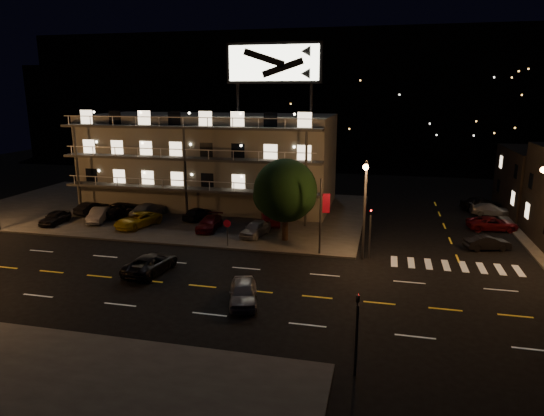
% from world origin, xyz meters
% --- Properties ---
extents(ground, '(140.00, 140.00, 0.00)m').
position_xyz_m(ground, '(0.00, 0.00, 0.00)').
color(ground, black).
rests_on(ground, ground).
extents(curb_nw, '(44.00, 24.00, 0.15)m').
position_xyz_m(curb_nw, '(-14.00, 20.00, 0.07)').
color(curb_nw, '#393937').
rests_on(curb_nw, ground).
extents(motel, '(28.00, 13.80, 18.10)m').
position_xyz_m(motel, '(-9.94, 23.88, 5.34)').
color(motel, gray).
rests_on(motel, ground).
extents(hill_backdrop, '(120.00, 25.00, 24.00)m').
position_xyz_m(hill_backdrop, '(-5.94, 68.78, 11.55)').
color(hill_backdrop, black).
rests_on(hill_backdrop, ground).
extents(streetlight_nc, '(0.44, 1.92, 8.00)m').
position_xyz_m(streetlight_nc, '(8.50, 7.94, 4.96)').
color(streetlight_nc, '#2D2D30').
rests_on(streetlight_nc, ground).
extents(signal_nw, '(0.20, 0.27, 4.60)m').
position_xyz_m(signal_nw, '(9.00, 8.50, 2.57)').
color(signal_nw, '#2D2D30').
rests_on(signal_nw, ground).
extents(signal_sw, '(0.20, 0.27, 4.60)m').
position_xyz_m(signal_sw, '(9.00, -8.50, 2.57)').
color(signal_sw, '#2D2D30').
rests_on(signal_sw, ground).
extents(banner_north, '(0.83, 0.16, 6.40)m').
position_xyz_m(banner_north, '(5.09, 8.40, 3.43)').
color(banner_north, '#2D2D30').
rests_on(banner_north, ground).
extents(stop_sign, '(0.91, 0.11, 2.61)m').
position_xyz_m(stop_sign, '(-3.00, 8.57, 1.71)').
color(stop_sign, '#2D2D30').
rests_on(stop_sign, ground).
extents(tree, '(5.82, 5.60, 7.32)m').
position_xyz_m(tree, '(1.44, 11.37, 4.50)').
color(tree, black).
rests_on(tree, curb_nw).
extents(lot_car_0, '(1.71, 3.91, 1.31)m').
position_xyz_m(lot_car_0, '(-22.13, 11.41, 0.80)').
color(lot_car_0, black).
rests_on(lot_car_0, curb_nw).
extents(lot_car_1, '(2.41, 4.42, 1.38)m').
position_xyz_m(lot_car_1, '(-18.34, 13.20, 0.84)').
color(lot_car_1, gray).
rests_on(lot_car_1, curb_nw).
extents(lot_car_2, '(3.70, 5.44, 1.38)m').
position_xyz_m(lot_car_2, '(-13.51, 12.31, 0.84)').
color(lot_car_2, gold).
rests_on(lot_car_2, curb_nw).
extents(lot_car_3, '(1.97, 4.41, 1.26)m').
position_xyz_m(lot_car_3, '(-6.29, 13.00, 0.78)').
color(lot_car_3, '#570C12').
rests_on(lot_car_3, curb_nw).
extents(lot_car_4, '(2.40, 4.30, 1.38)m').
position_xyz_m(lot_car_4, '(-1.44, 12.03, 0.84)').
color(lot_car_4, gray).
rests_on(lot_car_4, curb_nw).
extents(lot_car_5, '(2.20, 4.16, 1.30)m').
position_xyz_m(lot_car_5, '(-20.90, 15.86, 0.80)').
color(lot_car_5, black).
rests_on(lot_car_5, curb_nw).
extents(lot_car_6, '(3.83, 5.63, 1.43)m').
position_xyz_m(lot_car_6, '(-17.28, 16.00, 0.87)').
color(lot_car_6, black).
rests_on(lot_car_6, curb_nw).
extents(lot_car_7, '(2.44, 5.41, 1.54)m').
position_xyz_m(lot_car_7, '(-14.20, 15.90, 0.92)').
color(lot_car_7, gray).
rests_on(lot_car_7, curb_nw).
extents(lot_car_8, '(2.25, 4.10, 1.32)m').
position_xyz_m(lot_car_8, '(-8.81, 16.21, 0.81)').
color(lot_car_8, black).
rests_on(lot_car_8, curb_nw).
extents(lot_car_9, '(2.92, 4.84, 1.51)m').
position_xyz_m(lot_car_9, '(-0.99, 15.99, 0.90)').
color(lot_car_9, '#570C12').
rests_on(lot_car_9, curb_nw).
extents(side_car_0, '(3.99, 2.33, 1.24)m').
position_xyz_m(side_car_0, '(18.71, 13.04, 0.62)').
color(side_car_0, black).
rests_on(side_car_0, ground).
extents(side_car_1, '(5.00, 2.88, 1.31)m').
position_xyz_m(side_car_1, '(20.35, 19.55, 0.66)').
color(side_car_1, '#570C12').
rests_on(side_car_1, ground).
extents(side_car_2, '(4.37, 1.91, 1.25)m').
position_xyz_m(side_car_2, '(21.35, 25.81, 0.63)').
color(side_car_2, gray).
rests_on(side_car_2, ground).
extents(side_car_3, '(4.84, 3.19, 1.53)m').
position_xyz_m(side_car_3, '(20.73, 28.03, 0.77)').
color(side_car_3, black).
rests_on(side_car_3, ground).
extents(road_car_east, '(2.84, 4.59, 1.46)m').
position_xyz_m(road_car_east, '(1.53, -1.94, 0.73)').
color(road_car_east, gray).
rests_on(road_car_east, ground).
extents(road_car_west, '(2.84, 5.25, 1.40)m').
position_xyz_m(road_car_west, '(-6.68, 1.60, 0.70)').
color(road_car_west, black).
rests_on(road_car_west, ground).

